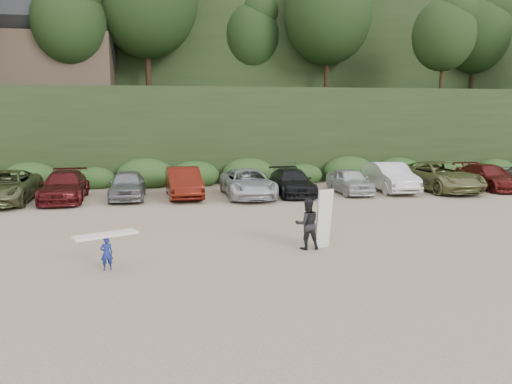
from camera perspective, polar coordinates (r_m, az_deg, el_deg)
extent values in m
plane|color=tan|center=(17.04, 4.25, -5.79)|extent=(120.00, 120.00, 0.00)
cube|color=black|center=(38.21, -3.81, 6.88)|extent=(80.00, 14.00, 6.00)
cube|color=black|center=(56.24, -5.87, 12.58)|extent=(90.00, 30.00, 16.00)
ellipsoid|color=black|center=(38.78, -3.94, 18.78)|extent=(66.00, 12.00, 10.00)
cube|color=#2B491E|center=(30.90, -3.30, 1.96)|extent=(46.20, 2.00, 1.20)
cube|color=brown|center=(40.92, -21.65, 13.43)|extent=(8.00, 6.00, 4.00)
imported|color=#4E5732|center=(27.30, -26.83, 0.51)|extent=(2.77, 5.75, 1.58)
imported|color=#4D1115|center=(26.81, -21.05, 0.62)|extent=(2.31, 5.18, 1.48)
imported|color=gray|center=(26.40, -14.48, 0.81)|extent=(1.79, 4.34, 1.47)
imported|color=#57160D|center=(26.37, -8.28, 1.10)|extent=(1.97, 4.85, 1.57)
imported|color=#BABCC2|center=(26.18, -0.94, 1.01)|extent=(2.58, 5.33, 1.46)
imported|color=black|center=(27.01, 4.11, 1.13)|extent=(1.93, 4.71, 1.37)
imported|color=silver|center=(27.88, 10.64, 1.26)|extent=(1.75, 4.11, 1.38)
imported|color=silver|center=(29.10, 15.05, 1.66)|extent=(1.89, 4.97, 1.62)
imported|color=olive|center=(30.27, 20.25, 1.69)|extent=(3.19, 6.08, 1.63)
imported|color=#5A1714|center=(32.01, 25.03, 1.57)|extent=(2.12, 4.93, 1.41)
imported|color=navy|center=(14.58, -16.71, -6.74)|extent=(0.40, 0.32, 0.95)
cube|color=white|center=(14.45, -16.80, -4.71)|extent=(1.78, 1.17, 0.07)
imported|color=black|center=(16.12, 5.86, -3.65)|extent=(0.80, 0.63, 1.65)
cube|color=silver|center=(16.24, 7.77, -3.06)|extent=(0.61, 0.45, 1.94)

